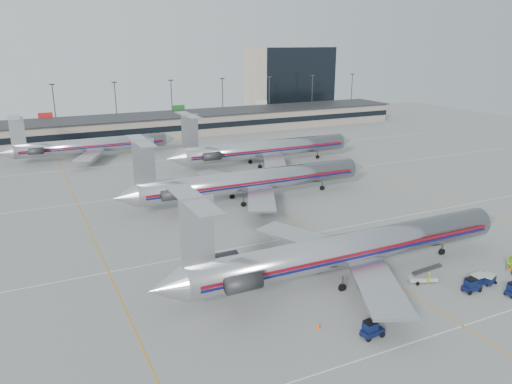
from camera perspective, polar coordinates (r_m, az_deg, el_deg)
ground at (r=67.58m, az=11.22°, el=-7.47°), size 260.00×260.00×0.00m
apron_markings at (r=75.09m, az=6.66°, el=-4.69°), size 160.00×0.15×0.02m
terminal at (r=153.37m, az=-11.24°, el=7.49°), size 162.00×17.00×6.25m
light_mast_row at (r=166.12m, az=-12.63°, el=10.01°), size 163.60×0.40×15.28m
distant_building at (r=203.50m, az=3.77°, el=12.69°), size 30.00×20.00×25.00m
jet_foreground at (r=60.65m, az=10.25°, el=-6.46°), size 49.38×29.08×12.93m
jet_second_row at (r=88.27m, az=-0.88°, el=1.28°), size 48.84×28.76×12.78m
jet_third_row at (r=114.41m, az=0.86°, el=4.95°), size 47.18×29.02×12.90m
jet_back_row at (r=127.14m, az=-18.48°, el=5.08°), size 41.43×25.49×11.33m
tug_left at (r=51.13m, az=13.05°, el=-15.06°), size 2.33×1.28×1.84m
tug_center at (r=62.76m, az=23.38°, el=-9.80°), size 2.20×1.16×1.76m
cart_inner at (r=65.23m, az=24.19°, el=-9.06°), size 2.02×1.39×1.14m
cart_outer at (r=65.74m, az=25.01°, el=-9.00°), size 2.23×1.90×1.07m
belt_loader at (r=63.39m, az=18.56°, el=-9.22°), size 4.06×2.34×2.08m
ramp_worker_near at (r=62.89m, az=19.17°, el=-9.29°), size 0.62×0.67×1.53m
ramp_worker_far at (r=70.22m, az=27.06°, el=-7.27°), size 1.21×1.17×1.96m
cone_right at (r=70.60m, az=27.10°, el=-7.76°), size 0.56×0.56×0.58m
cone_left at (r=51.85m, az=7.14°, el=-14.91°), size 0.50×0.50×0.62m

